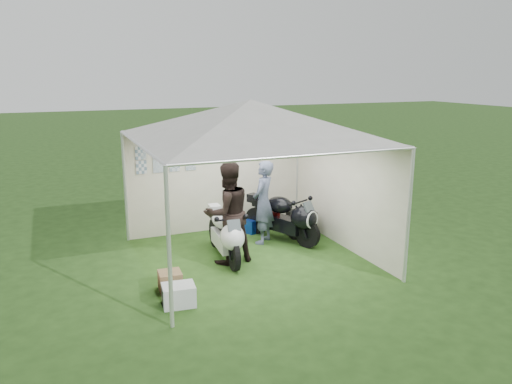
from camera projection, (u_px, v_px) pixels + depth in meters
ground at (251, 259)px, 9.54m from camera, size 80.00×80.00×0.00m
canopy_tent at (250, 123)px, 8.96m from camera, size 5.66×5.66×3.00m
motorcycle_white at (225, 233)px, 9.38m from camera, size 0.51×1.92×0.95m
motorcycle_black at (285, 216)px, 10.40m from camera, size 1.04×1.83×0.96m
paddock_stand at (254, 225)px, 11.08m from camera, size 0.48×0.40×0.31m
person_dark_jacket at (228, 213)px, 9.15m from camera, size 1.02×0.85×1.90m
person_blue_jacket at (263, 202)px, 10.25m from camera, size 0.74×0.74×1.73m
equipment_box at (301, 223)px, 10.81m from camera, size 0.59×0.48×0.56m
crate_0 at (179, 295)px, 7.60m from camera, size 0.53×0.43×0.33m
crate_1 at (170, 281)px, 8.11m from camera, size 0.38×0.38×0.32m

